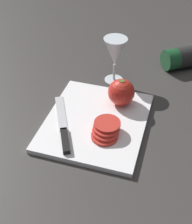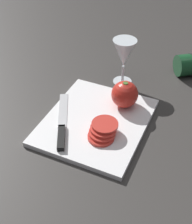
{
  "view_description": "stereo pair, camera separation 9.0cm",
  "coord_description": "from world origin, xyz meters",
  "px_view_note": "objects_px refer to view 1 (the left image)",
  "views": [
    {
      "loc": [
        0.73,
        0.24,
        0.63
      ],
      "look_at": [
        0.07,
        0.04,
        0.05
      ],
      "focal_mm": 50.0,
      "sensor_mm": 36.0,
      "label": 1
    },
    {
      "loc": [
        0.7,
        0.32,
        0.63
      ],
      "look_at": [
        0.07,
        0.04,
        0.05
      ],
      "focal_mm": 50.0,
      "sensor_mm": 36.0,
      "label": 2
    }
  ],
  "objects_px": {
    "knife": "(64,133)",
    "tomato_slice_stack_near": "(106,130)",
    "wine_glass": "(115,53)",
    "whole_tomato": "(121,92)"
  },
  "relations": [
    {
      "from": "knife",
      "to": "tomato_slice_stack_near",
      "type": "distance_m",
      "value": 0.12
    },
    {
      "from": "wine_glass",
      "to": "whole_tomato",
      "type": "bearing_deg",
      "value": 22.26
    },
    {
      "from": "wine_glass",
      "to": "tomato_slice_stack_near",
      "type": "distance_m",
      "value": 0.3
    },
    {
      "from": "whole_tomato",
      "to": "knife",
      "type": "bearing_deg",
      "value": -32.98
    },
    {
      "from": "knife",
      "to": "tomato_slice_stack_near",
      "type": "xyz_separation_m",
      "value": [
        -0.03,
        0.11,
        0.01
      ]
    },
    {
      "from": "whole_tomato",
      "to": "tomato_slice_stack_near",
      "type": "xyz_separation_m",
      "value": [
        0.15,
        -0.01,
        -0.02
      ]
    },
    {
      "from": "knife",
      "to": "whole_tomato",
      "type": "bearing_deg",
      "value": -59.73
    },
    {
      "from": "whole_tomato",
      "to": "knife",
      "type": "xyz_separation_m",
      "value": [
        0.18,
        -0.12,
        -0.04
      ]
    },
    {
      "from": "wine_glass",
      "to": "knife",
      "type": "relative_size",
      "value": 0.69
    },
    {
      "from": "wine_glass",
      "to": "whole_tomato",
      "type": "xyz_separation_m",
      "value": [
        0.14,
        0.06,
        -0.05
      ]
    }
  ]
}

